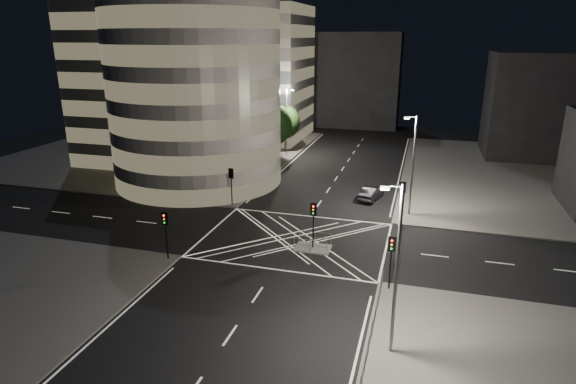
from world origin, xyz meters
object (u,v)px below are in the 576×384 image
(traffic_signal_nl, at_px, (166,227))
(street_lamp_left_far, at_px, (287,119))
(central_island, at_px, (313,248))
(traffic_signal_fl, at_px, (231,180))
(street_lamp_left_near, at_px, (243,145))
(traffic_signal_nr, at_px, (391,253))
(traffic_signal_island, at_px, (313,217))
(street_lamp_right_near, at_px, (396,265))
(street_lamp_right_far, at_px, (412,162))
(traffic_signal_fr, at_px, (402,194))
(sedan, at_px, (371,193))

(traffic_signal_nl, height_order, street_lamp_left_far, street_lamp_left_far)
(central_island, height_order, traffic_signal_fl, traffic_signal_fl)
(traffic_signal_fl, bearing_deg, street_lamp_left_near, 96.97)
(traffic_signal_nr, height_order, traffic_signal_island, same)
(street_lamp_right_near, bearing_deg, traffic_signal_fl, 131.24)
(central_island, xyz_separation_m, street_lamp_right_far, (7.44, 10.50, 5.47))
(street_lamp_left_far, bearing_deg, traffic_signal_island, -70.05)
(traffic_signal_island, xyz_separation_m, street_lamp_right_far, (7.44, 10.50, 2.63))
(traffic_signal_nr, height_order, street_lamp_right_far, street_lamp_right_far)
(central_island, height_order, street_lamp_right_near, street_lamp_right_near)
(street_lamp_left_far, height_order, street_lamp_right_near, same)
(street_lamp_left_far, bearing_deg, traffic_signal_fr, -51.83)
(central_island, relative_size, street_lamp_right_far, 0.30)
(central_island, relative_size, traffic_signal_island, 0.75)
(street_lamp_left_near, bearing_deg, traffic_signal_island, -49.73)
(traffic_signal_island, bearing_deg, traffic_signal_fl, 142.46)
(street_lamp_left_far, distance_m, street_lamp_right_near, 47.88)
(traffic_signal_fl, bearing_deg, street_lamp_left_far, 91.57)
(traffic_signal_fl, relative_size, street_lamp_left_far, 0.40)
(traffic_signal_nl, distance_m, traffic_signal_fr, 22.24)
(traffic_signal_island, height_order, street_lamp_right_far, street_lamp_right_far)
(traffic_signal_fl, relative_size, traffic_signal_nr, 1.00)
(street_lamp_left_far, bearing_deg, street_lamp_left_near, -90.00)
(traffic_signal_fl, relative_size, traffic_signal_nl, 1.00)
(central_island, xyz_separation_m, street_lamp_right_near, (7.44, -12.50, 5.47))
(central_island, xyz_separation_m, sedan, (3.19, 14.55, 0.68))
(traffic_signal_island, relative_size, street_lamp_left_far, 0.40)
(street_lamp_left_far, height_order, sedan, street_lamp_left_far)
(street_lamp_right_far, bearing_deg, traffic_signal_nl, -139.09)
(traffic_signal_fr, height_order, street_lamp_right_near, street_lamp_right_near)
(street_lamp_right_near, bearing_deg, street_lamp_left_far, 113.21)
(traffic_signal_island, relative_size, street_lamp_right_far, 0.40)
(traffic_signal_fr, relative_size, sedan, 0.88)
(traffic_signal_nl, distance_m, street_lamp_right_near, 19.78)
(traffic_signal_fr, distance_m, street_lamp_right_far, 3.48)
(traffic_signal_nr, bearing_deg, traffic_signal_fr, 90.00)
(street_lamp_left_near, bearing_deg, traffic_signal_nl, -88.06)
(central_island, bearing_deg, traffic_signal_nl, -153.86)
(traffic_signal_nl, distance_m, traffic_signal_nr, 17.60)
(traffic_signal_fr, distance_m, sedan, 7.53)
(traffic_signal_island, bearing_deg, traffic_signal_fr, 50.67)
(central_island, bearing_deg, traffic_signal_fr, 50.67)
(street_lamp_right_far, height_order, sedan, street_lamp_right_far)
(sedan, bearing_deg, central_island, 90.40)
(street_lamp_right_near, bearing_deg, traffic_signal_island, 120.75)
(traffic_signal_fr, bearing_deg, traffic_signal_island, -129.33)
(traffic_signal_fr, relative_size, street_lamp_right_near, 0.40)
(street_lamp_right_near, bearing_deg, traffic_signal_nr, 95.04)
(traffic_signal_fl, height_order, traffic_signal_nr, same)
(central_island, distance_m, street_lamp_right_near, 15.54)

